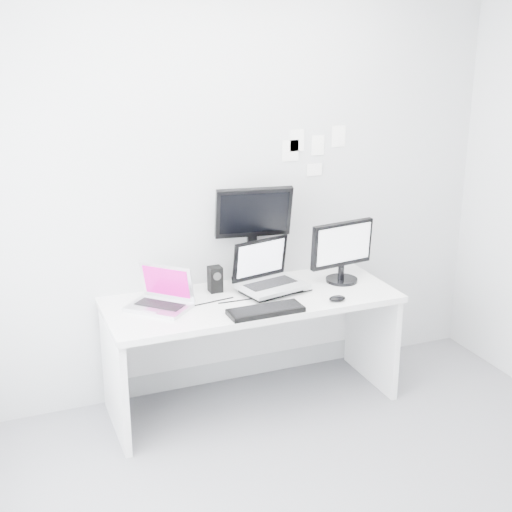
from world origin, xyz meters
The scene contains 14 objects.
back_wall centered at (0.00, 1.60, 1.35)m, with size 3.60×3.60×0.00m, color #B4B6B8.
desk centered at (0.00, 1.25, 0.36)m, with size 1.80×0.70×0.73m, color white.
macbook centered at (-0.58, 1.28, 0.86)m, with size 0.35×0.26×0.26m, color #BBBBC1.
speaker centered at (-0.18, 1.43, 0.81)m, with size 0.08×0.08×0.16m, color black.
dell_laptop centered at (0.15, 1.28, 0.90)m, with size 0.40×0.31×0.33m, color #9EA1A4.
rear_monitor centered at (0.10, 1.49, 1.06)m, with size 0.48×0.17×0.66m, color black.
samsung_monitor centered at (0.65, 1.29, 0.94)m, with size 0.45×0.21×0.42m, color black.
keyboard centered at (-0.02, 0.98, 0.74)m, with size 0.44×0.16×0.03m, color black.
mouse centered at (0.46, 1.00, 0.75)m, with size 0.11×0.07×0.03m, color black.
wall_note_0 centered at (0.45, 1.59, 1.62)m, with size 0.10×0.00×0.14m, color white.
wall_note_1 centered at (0.60, 1.59, 1.58)m, with size 0.09×0.00×0.13m, color white.
wall_note_2 centered at (0.75, 1.59, 1.63)m, with size 0.10×0.00×0.14m, color white.
wall_note_3 centered at (0.58, 1.59, 1.42)m, with size 0.11×0.00×0.08m, color white.
wall_note_4 centered at (0.40, 1.59, 1.56)m, with size 0.12×0.00×0.14m, color white.
Camera 1 is at (-1.47, -2.50, 2.31)m, focal length 49.25 mm.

